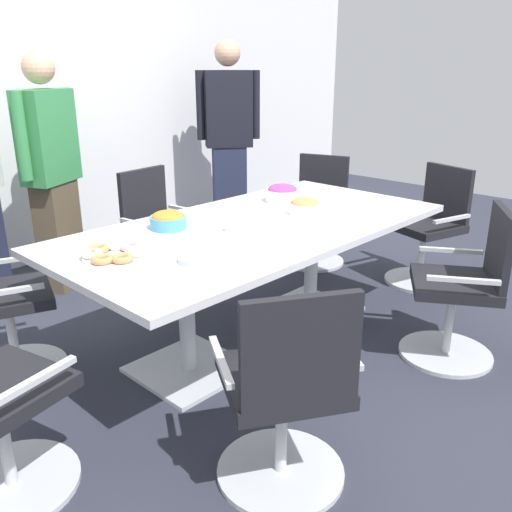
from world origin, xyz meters
TOP-DOWN VIEW (x-y plane):
  - ground_plane at (0.00, 0.00)m, footprint 10.00×10.00m
  - back_wall at (0.00, 2.40)m, footprint 8.00×0.10m
  - conference_table at (0.00, 0.00)m, footprint 2.40×1.20m
  - office_chair_1 at (-0.84, -0.96)m, footprint 0.74×0.74m
  - office_chair_2 at (0.65, -1.02)m, footprint 0.74×0.74m
  - office_chair_3 at (1.63, -0.32)m, footprint 0.67×0.67m
  - office_chair_4 at (1.41, 0.62)m, footprint 0.68×0.68m
  - office_chair_5 at (0.10, 1.10)m, footprint 0.60×0.60m
  - person_standing_1 at (-0.41, 1.67)m, footprint 0.58×0.40m
  - person_standing_2 at (1.45, 1.74)m, footprint 0.54×0.44m
  - snack_bowl_chips_orange at (-0.41, 0.30)m, footprint 0.21×0.21m
  - snack_bowl_candy_mix at (0.53, 0.26)m, footprint 0.23×0.23m
  - snack_bowl_cookies at (0.38, -0.06)m, footprint 0.21×0.21m
  - donut_platter at (-0.90, 0.10)m, footprint 0.31×0.32m
  - plate_stack at (-0.64, -0.25)m, footprint 0.23×0.23m
  - napkin_pile at (-0.14, -0.07)m, footprint 0.18×0.18m

SIDE VIEW (x-z plane):
  - ground_plane at x=0.00m, z-range -0.01..0.00m
  - office_chair_1 at x=-0.84m, z-range -0.05..0.86m
  - office_chair_2 at x=0.65m, z-range -0.05..0.86m
  - office_chair_3 at x=1.63m, z-range -0.05..0.86m
  - office_chair_4 at x=1.41m, z-range -0.05..0.86m
  - office_chair_5 at x=0.10m, z-range -0.05..0.86m
  - conference_table at x=0.00m, z-range 0.25..1.00m
  - plate_stack at x=-0.64m, z-range 0.75..0.78m
  - donut_platter at x=-0.90m, z-range 0.75..0.79m
  - napkin_pile at x=-0.14m, z-range 0.75..0.82m
  - snack_bowl_cookies at x=0.38m, z-range 0.75..0.85m
  - snack_bowl_chips_orange at x=-0.41m, z-range 0.75..0.85m
  - snack_bowl_candy_mix at x=0.53m, z-range 0.75..0.87m
  - person_standing_1 at x=-0.41m, z-range 0.04..1.77m
  - person_standing_2 at x=1.45m, z-range 0.05..1.92m
  - back_wall at x=0.00m, z-range 0.00..2.80m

